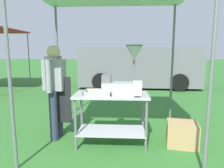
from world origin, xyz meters
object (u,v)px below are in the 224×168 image
Objects in this scene: donut_fryer at (123,76)px; donut_cart at (111,108)px; supply_crate at (182,134)px; menu_sign at (137,90)px; vendor at (55,87)px; donut_tray at (98,93)px; van_grey at (138,67)px.

donut_cart is at bearing -169.57° from donut_fryer.
supply_crate is (1.14, 0.02, -0.41)m from donut_cart.
menu_sign is (0.21, -0.24, -0.17)m from donut_fryer.
vendor is at bearing 175.00° from supply_crate.
donut_tray is 0.26× the size of vendor.
supply_crate is (0.96, -0.02, -0.93)m from donut_fryer.
menu_sign is at bearing -16.81° from vendor.
menu_sign is at bearing -11.79° from donut_tray.
menu_sign is 5.88m from van_grey.
vendor reaches higher than donut_tray.
menu_sign is (0.60, -0.12, 0.08)m from donut_tray.
van_grey is at bearing 85.53° from menu_sign.
donut_tray is 0.48m from donut_fryer.
van_grey is at bearing 79.60° from donut_tray.
menu_sign reaches higher than donut_cart.
donut_tray is 0.61m from menu_sign.
donut_tray is 5.83m from van_grey.
donut_cart is 5.72m from van_grey.
supply_crate is (1.35, 0.10, -0.67)m from donut_tray.
menu_sign is 1.09m from supply_crate.
donut_cart is at bearing 22.81° from donut_tray.
donut_fryer is at bearing -8.34° from vendor.
donut_cart is at bearing -98.58° from van_grey.
donut_fryer is at bearing -96.77° from van_grey.
donut_cart is 4.80× the size of menu_sign.
supply_crate is 0.11× the size of van_grey.
van_grey is (-0.29, 5.63, 0.68)m from supply_crate.
van_grey reaches higher than donut_fryer.
menu_sign is 0.15× the size of vendor.
menu_sign is 0.05× the size of van_grey.
menu_sign reaches higher than supply_crate.
donut_tray is at bearing -20.52° from vendor.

